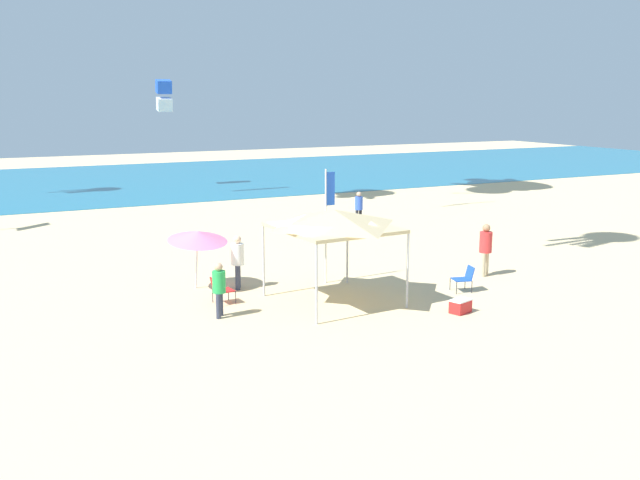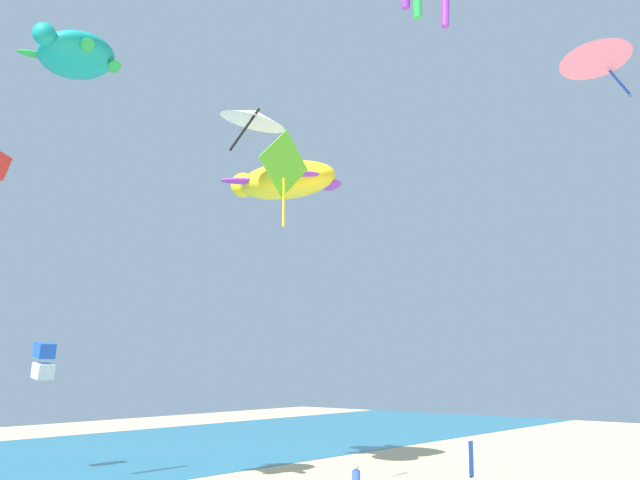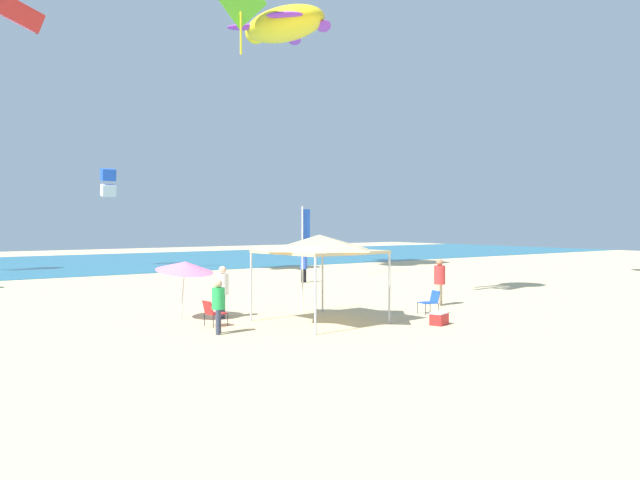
{
  "view_description": "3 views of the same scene",
  "coord_description": "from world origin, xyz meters",
  "px_view_note": "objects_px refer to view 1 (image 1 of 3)",
  "views": [
    {
      "loc": [
        -9.39,
        -18.89,
        6.14
      ],
      "look_at": [
        -0.64,
        -1.2,
        2.17
      ],
      "focal_mm": 40.21,
      "sensor_mm": 36.0,
      "label": 1
    },
    {
      "loc": [
        -19.88,
        -9.74,
        6.11
      ],
      "look_at": [
        0.32,
        7.11,
        10.42
      ],
      "focal_mm": 41.93,
      "sensor_mm": 36.0,
      "label": 2
    },
    {
      "loc": [
        -11.53,
        -16.36,
        3.23
      ],
      "look_at": [
        -0.31,
        -1.1,
        2.7
      ],
      "focal_mm": 34.79,
      "sensor_mm": 36.0,
      "label": 3
    }
  ],
  "objects_px": {
    "beach_umbrella": "(198,236)",
    "person_far_stroller": "(219,285)",
    "person_beachcomber": "(359,205)",
    "person_by_tent": "(238,258)",
    "person_near_umbrella": "(486,246)",
    "kite_box_blue": "(164,96)",
    "canopy_tent": "(334,220)",
    "folding_chair_near_cooler": "(465,277)",
    "cooler_box": "(460,306)",
    "banner_flag": "(327,215)",
    "folding_chair_right_of_tent": "(220,289)"
  },
  "relations": [
    {
      "from": "beach_umbrella",
      "to": "person_near_umbrella",
      "type": "distance_m",
      "value": 9.83
    },
    {
      "from": "person_beachcomber",
      "to": "person_far_stroller",
      "type": "height_order",
      "value": "person_beachcomber"
    },
    {
      "from": "cooler_box",
      "to": "person_far_stroller",
      "type": "bearing_deg",
      "value": 157.15
    },
    {
      "from": "beach_umbrella",
      "to": "person_by_tent",
      "type": "height_order",
      "value": "beach_umbrella"
    },
    {
      "from": "beach_umbrella",
      "to": "person_beachcomber",
      "type": "relative_size",
      "value": 1.31
    },
    {
      "from": "cooler_box",
      "to": "banner_flag",
      "type": "bearing_deg",
      "value": 111.82
    },
    {
      "from": "beach_umbrella",
      "to": "person_by_tent",
      "type": "distance_m",
      "value": 1.45
    },
    {
      "from": "cooler_box",
      "to": "kite_box_blue",
      "type": "relative_size",
      "value": 0.33
    },
    {
      "from": "banner_flag",
      "to": "person_near_umbrella",
      "type": "height_order",
      "value": "banner_flag"
    },
    {
      "from": "canopy_tent",
      "to": "beach_umbrella",
      "type": "xyz_separation_m",
      "value": [
        -3.25,
        3.12,
        -0.76
      ]
    },
    {
      "from": "kite_box_blue",
      "to": "beach_umbrella",
      "type": "bearing_deg",
      "value": -97.59
    },
    {
      "from": "person_near_umbrella",
      "to": "kite_box_blue",
      "type": "distance_m",
      "value": 30.1
    },
    {
      "from": "person_beachcomber",
      "to": "person_far_stroller",
      "type": "relative_size",
      "value": 1.02
    },
    {
      "from": "banner_flag",
      "to": "kite_box_blue",
      "type": "height_order",
      "value": "kite_box_blue"
    },
    {
      "from": "person_beachcomber",
      "to": "person_by_tent",
      "type": "distance_m",
      "value": 12.67
    },
    {
      "from": "folding_chair_near_cooler",
      "to": "banner_flag",
      "type": "height_order",
      "value": "banner_flag"
    },
    {
      "from": "person_near_umbrella",
      "to": "beach_umbrella",
      "type": "bearing_deg",
      "value": -46.91
    },
    {
      "from": "cooler_box",
      "to": "person_beachcomber",
      "type": "height_order",
      "value": "person_beachcomber"
    },
    {
      "from": "canopy_tent",
      "to": "person_near_umbrella",
      "type": "relative_size",
      "value": 1.95
    },
    {
      "from": "person_far_stroller",
      "to": "person_near_umbrella",
      "type": "bearing_deg",
      "value": 124.31
    },
    {
      "from": "cooler_box",
      "to": "person_far_stroller",
      "type": "relative_size",
      "value": 0.45
    },
    {
      "from": "folding_chair_right_of_tent",
      "to": "banner_flag",
      "type": "distance_m",
      "value": 4.48
    },
    {
      "from": "folding_chair_right_of_tent",
      "to": "person_near_umbrella",
      "type": "bearing_deg",
      "value": -99.98
    },
    {
      "from": "folding_chair_near_cooler",
      "to": "banner_flag",
      "type": "relative_size",
      "value": 0.21
    },
    {
      "from": "person_beachcomber",
      "to": "person_near_umbrella",
      "type": "distance_m",
      "value": 10.82
    },
    {
      "from": "beach_umbrella",
      "to": "person_far_stroller",
      "type": "distance_m",
      "value": 3.2
    },
    {
      "from": "person_by_tent",
      "to": "beach_umbrella",
      "type": "bearing_deg",
      "value": 94.1
    },
    {
      "from": "cooler_box",
      "to": "canopy_tent",
      "type": "bearing_deg",
      "value": 136.54
    },
    {
      "from": "folding_chair_near_cooler",
      "to": "kite_box_blue",
      "type": "relative_size",
      "value": 0.38
    },
    {
      "from": "cooler_box",
      "to": "folding_chair_right_of_tent",
      "type": "bearing_deg",
      "value": 146.37
    },
    {
      "from": "beach_umbrella",
      "to": "banner_flag",
      "type": "distance_m",
      "value": 4.27
    },
    {
      "from": "beach_umbrella",
      "to": "person_far_stroller",
      "type": "bearing_deg",
      "value": -96.32
    },
    {
      "from": "canopy_tent",
      "to": "folding_chair_near_cooler",
      "type": "relative_size",
      "value": 4.37
    },
    {
      "from": "folding_chair_near_cooler",
      "to": "canopy_tent",
      "type": "bearing_deg",
      "value": -87.02
    },
    {
      "from": "banner_flag",
      "to": "person_far_stroller",
      "type": "distance_m",
      "value": 5.11
    },
    {
      "from": "person_near_umbrella",
      "to": "person_far_stroller",
      "type": "height_order",
      "value": "person_near_umbrella"
    },
    {
      "from": "folding_chair_near_cooler",
      "to": "person_by_tent",
      "type": "height_order",
      "value": "person_by_tent"
    },
    {
      "from": "person_far_stroller",
      "to": "canopy_tent",
      "type": "bearing_deg",
      "value": 120.64
    },
    {
      "from": "person_by_tent",
      "to": "folding_chair_near_cooler",
      "type": "bearing_deg",
      "value": -95.56
    },
    {
      "from": "person_beachcomber",
      "to": "person_by_tent",
      "type": "bearing_deg",
      "value": -162.02
    },
    {
      "from": "person_by_tent",
      "to": "person_near_umbrella",
      "type": "relative_size",
      "value": 0.96
    },
    {
      "from": "beach_umbrella",
      "to": "person_beachcomber",
      "type": "bearing_deg",
      "value": 37.94
    },
    {
      "from": "beach_umbrella",
      "to": "person_near_umbrella",
      "type": "relative_size",
      "value": 1.15
    },
    {
      "from": "folding_chair_near_cooler",
      "to": "cooler_box",
      "type": "bearing_deg",
      "value": -26.54
    },
    {
      "from": "banner_flag",
      "to": "person_beachcomber",
      "type": "height_order",
      "value": "banner_flag"
    },
    {
      "from": "canopy_tent",
      "to": "person_far_stroller",
      "type": "height_order",
      "value": "canopy_tent"
    },
    {
      "from": "beach_umbrella",
      "to": "folding_chair_near_cooler",
      "type": "height_order",
      "value": "beach_umbrella"
    },
    {
      "from": "beach_umbrella",
      "to": "person_far_stroller",
      "type": "height_order",
      "value": "beach_umbrella"
    },
    {
      "from": "canopy_tent",
      "to": "person_by_tent",
      "type": "height_order",
      "value": "canopy_tent"
    },
    {
      "from": "canopy_tent",
      "to": "beach_umbrella",
      "type": "bearing_deg",
      "value": 136.19
    }
  ]
}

